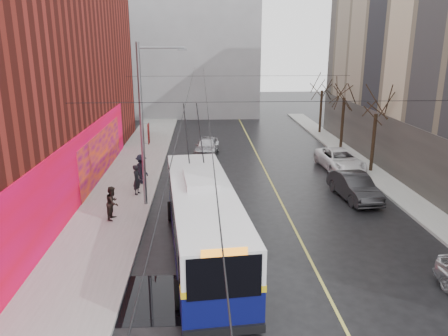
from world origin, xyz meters
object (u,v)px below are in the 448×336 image
Objects in this scene: trolleybus at (203,219)px; tree_mid at (345,89)px; streetlight_pole at (145,122)px; tree_far at (322,83)px; pedestrian_b at (113,203)px; pedestrian_c at (141,169)px; tree_near at (377,103)px; parked_car_b at (354,186)px; parked_car_c at (340,160)px; following_car at (207,146)px; pedestrian_a at (137,180)px.

tree_mid is at bearing 51.71° from trolleybus.
tree_far is at bearing 52.88° from streetlight_pole.
pedestrian_c is at bearing 3.92° from pedestrian_b.
tree_near is 1.38× the size of parked_car_b.
parked_car_c is 17.15m from pedestrian_b.
streetlight_pole is at bearing -25.39° from pedestrian_b.
pedestrian_b is (-16.69, -22.13, -4.11)m from tree_far.
parked_car_c is (-2.04, -6.23, -4.51)m from tree_mid.
following_car is at bearing -9.18° from pedestrian_b.
parked_car_b is 14.07m from following_car.
trolleybus reaches higher than following_car.
tree_near is at bearing 21.62° from streetlight_pole.
streetlight_pole is at bearing -97.55° from following_car.
pedestrian_c is (0.00, 2.11, 0.05)m from pedestrian_a.
tree_near is 14.00m from tree_far.
streetlight_pole is 1.37× the size of tree_far.
tree_mid is at bearing 69.90° from parked_car_b.
streetlight_pole is 12.94m from following_car.
pedestrian_b is (-5.02, -13.90, 0.29)m from following_car.
tree_near is (15.14, 6.00, 0.13)m from streetlight_pole.
parked_car_c is (13.10, 6.77, -4.10)m from streetlight_pole.
pedestrian_a is (-15.99, -4.31, -3.92)m from tree_near.
tree_mid reaches higher than tree_far.
parked_car_b is 6.25m from parked_car_c.
streetlight_pole reaches higher than tree_near.
tree_near is 1.20× the size of parked_car_c.
trolleybus is 2.67× the size of parked_car_b.
tree_near is at bearing -24.30° from parked_car_c.
tree_far reaches higher than parked_car_c.
parked_car_b is at bearing 30.28° from trolleybus.
tree_far reaches higher than trolleybus.
tree_far is 1.53× the size of following_car.
parked_car_c is at bearing 27.33° from streetlight_pole.
following_car is 10.97m from pedestrian_a.
tree_far is 28.80m from trolleybus.
trolleybus is 17.71m from following_car.
pedestrian_a is (-3.93, 7.61, -0.56)m from trolleybus.
tree_mid is 1.55× the size of following_car.
tree_near is 17.02m from pedestrian_a.
parked_car_b is at bearing -67.92° from pedestrian_b.
pedestrian_c is (-0.85, 3.80, -3.74)m from streetlight_pole.
following_car is at bearing -144.78° from tree_far.
tree_far is 20.12m from parked_car_b.
trolleybus is 6.46× the size of pedestrian_c.
tree_near is 3.33× the size of pedestrian_c.
pedestrian_c is at bearing 18.16° from pedestrian_a.
parked_car_b is at bearing -43.59° from following_car.
parked_car_c is 14.26m from pedestrian_c.
tree_mid is 18.90m from pedestrian_c.
tree_far is at bearing 90.00° from tree_mid.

